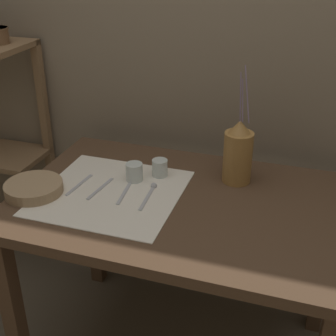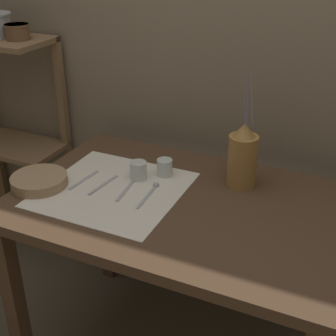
% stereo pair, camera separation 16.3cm
% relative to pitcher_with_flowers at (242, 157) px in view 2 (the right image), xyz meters
% --- Properties ---
extents(stone_wall_back, '(7.00, 0.06, 2.40)m').
position_rel_pitcher_with_flowers_xyz_m(stone_wall_back, '(-0.16, 0.30, 0.31)').
color(stone_wall_back, '#7A6B56').
rests_on(stone_wall_back, ground_plane).
extents(wooden_table, '(1.20, 0.79, 0.77)m').
position_rel_pitcher_with_flowers_xyz_m(wooden_table, '(-0.16, -0.20, -0.22)').
color(wooden_table, '#4C3523').
rests_on(wooden_table, ground_plane).
extents(wooden_shelf_unit, '(0.52, 0.29, 1.20)m').
position_rel_pitcher_with_flowers_xyz_m(wooden_shelf_unit, '(-1.22, 0.15, -0.06)').
color(wooden_shelf_unit, brown).
rests_on(wooden_shelf_unit, ground_plane).
extents(linen_cloth, '(0.50, 0.50, 0.00)m').
position_rel_pitcher_with_flowers_xyz_m(linen_cloth, '(-0.42, -0.23, -0.11)').
color(linen_cloth, silver).
rests_on(linen_cloth, wooden_table).
extents(pitcher_with_flowers, '(0.11, 0.11, 0.45)m').
position_rel_pitcher_with_flowers_xyz_m(pitcher_with_flowers, '(0.00, 0.00, 0.00)').
color(pitcher_with_flowers, olive).
rests_on(pitcher_with_flowers, wooden_table).
extents(wooden_bowl, '(0.21, 0.21, 0.04)m').
position_rel_pitcher_with_flowers_xyz_m(wooden_bowl, '(-0.68, -0.32, -0.09)').
color(wooden_bowl, '#9E7F5B').
rests_on(wooden_bowl, wooden_table).
extents(glass_tumbler_near, '(0.06, 0.06, 0.07)m').
position_rel_pitcher_with_flowers_xyz_m(glass_tumbler_near, '(-0.37, -0.12, -0.08)').
color(glass_tumbler_near, silver).
rests_on(glass_tumbler_near, wooden_table).
extents(glass_tumbler_far, '(0.06, 0.06, 0.07)m').
position_rel_pitcher_with_flowers_xyz_m(glass_tumbler_far, '(-0.29, -0.06, -0.08)').
color(glass_tumbler_far, silver).
rests_on(glass_tumbler_far, wooden_table).
extents(fork_outer, '(0.03, 0.17, 0.00)m').
position_rel_pitcher_with_flowers_xyz_m(fork_outer, '(-0.55, -0.23, -0.11)').
color(fork_outer, '#A8A8AD').
rests_on(fork_outer, wooden_table).
extents(fork_inner, '(0.03, 0.17, 0.00)m').
position_rel_pitcher_with_flowers_xyz_m(fork_inner, '(-0.47, -0.23, -0.11)').
color(fork_inner, '#A8A8AD').
rests_on(fork_inner, wooden_table).
extents(knife_center, '(0.03, 0.17, 0.00)m').
position_rel_pitcher_with_flowers_xyz_m(knife_center, '(-0.37, -0.22, -0.11)').
color(knife_center, '#A8A8AD').
rests_on(knife_center, wooden_table).
extents(spoon_outer, '(0.03, 0.18, 0.02)m').
position_rel_pitcher_with_flowers_xyz_m(spoon_outer, '(-0.28, -0.18, -0.11)').
color(spoon_outer, '#A8A8AD').
rests_on(spoon_outer, wooden_table).
extents(metal_pot_small, '(0.11, 0.11, 0.07)m').
position_rel_pitcher_with_flowers_xyz_m(metal_pot_small, '(-1.08, 0.11, 0.35)').
color(metal_pot_small, brown).
rests_on(metal_pot_small, wooden_shelf_unit).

